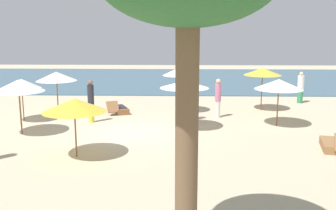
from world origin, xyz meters
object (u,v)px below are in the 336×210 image
at_px(umbrella_1, 21,84).
at_px(person_1, 301,87).
at_px(umbrella_4, 19,86).
at_px(lounger_2, 332,145).
at_px(umbrella_3, 279,84).
at_px(person_0, 189,101).
at_px(umbrella_7, 56,76).
at_px(lounger_0, 119,109).
at_px(person_2, 218,97).
at_px(umbrella_5, 263,72).
at_px(umbrella_6, 180,71).
at_px(umbrella_2, 184,84).
at_px(umbrella_0, 74,105).
at_px(person_5, 91,100).

relative_size(umbrella_1, person_1, 1.09).
distance_m(umbrella_4, lounger_2, 12.12).
height_order(umbrella_3, person_0, umbrella_3).
height_order(umbrella_1, umbrella_7, umbrella_7).
bearing_deg(umbrella_4, lounger_0, 51.25).
distance_m(umbrella_4, person_2, 8.95).
bearing_deg(person_1, umbrella_5, -141.96).
bearing_deg(person_0, umbrella_3, -11.96).
height_order(umbrella_6, umbrella_7, umbrella_6).
height_order(umbrella_5, person_1, umbrella_5).
xyz_separation_m(person_0, person_1, (6.49, 4.53, -0.03)).
bearing_deg(umbrella_1, person_0, 2.34).
bearing_deg(umbrella_4, umbrella_5, 25.14).
bearing_deg(umbrella_6, person_2, -32.66).
distance_m(umbrella_3, person_0, 4.07).
bearing_deg(umbrella_7, umbrella_2, -29.06).
bearing_deg(umbrella_6, umbrella_5, 8.02).
relative_size(umbrella_3, umbrella_6, 0.91).
distance_m(umbrella_1, umbrella_5, 11.87).
bearing_deg(person_1, umbrella_0, -136.42).
height_order(umbrella_2, umbrella_6, umbrella_6).
bearing_deg(person_5, person_1, 24.50).
bearing_deg(lounger_0, umbrella_1, -155.18).
bearing_deg(umbrella_3, lounger_0, 161.76).
xyz_separation_m(umbrella_0, lounger_2, (8.88, 1.05, -1.60)).
relative_size(lounger_0, person_2, 0.95).
height_order(umbrella_2, person_2, umbrella_2).
relative_size(umbrella_5, umbrella_7, 1.06).
xyz_separation_m(umbrella_3, person_2, (-2.48, 1.50, -0.86)).
height_order(umbrella_0, umbrella_2, umbrella_2).
xyz_separation_m(umbrella_5, umbrella_7, (-10.68, -0.33, -0.24)).
height_order(umbrella_1, lounger_0, umbrella_1).
distance_m(umbrella_2, lounger_0, 4.87).
distance_m(umbrella_7, person_1, 13.57).
distance_m(umbrella_1, person_0, 7.74).
xyz_separation_m(umbrella_2, person_1, (6.74, 6.07, -1.02)).
height_order(umbrella_1, lounger_2, umbrella_1).
bearing_deg(person_1, umbrella_7, -169.77).
height_order(person_0, person_1, person_0).
relative_size(umbrella_0, person_1, 1.16).
xyz_separation_m(lounger_2, person_5, (-9.46, 3.84, 0.84)).
bearing_deg(umbrella_1, umbrella_6, 16.65).
bearing_deg(person_2, umbrella_4, -158.56).
xyz_separation_m(lounger_0, person_1, (10.01, 2.91, 0.73)).
relative_size(person_0, person_5, 0.96).
bearing_deg(person_0, umbrella_4, -159.46).
bearing_deg(umbrella_3, umbrella_2, -170.14).
bearing_deg(umbrella_1, umbrella_5, 13.51).
bearing_deg(lounger_2, person_2, 125.68).
xyz_separation_m(umbrella_0, umbrella_1, (-3.78, 5.05, -0.02)).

